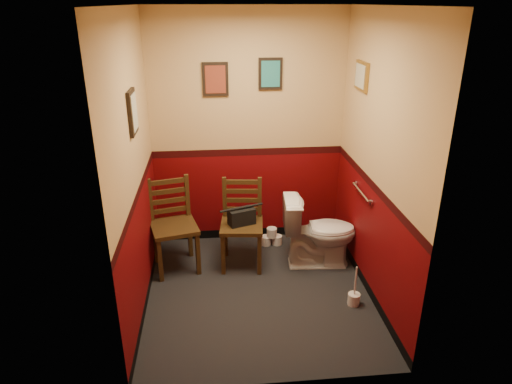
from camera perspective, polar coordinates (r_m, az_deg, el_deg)
The scene contains 17 objects.
floor at distance 4.74m, azimuth 0.30°, elevation -12.40°, with size 2.20×2.40×0.00m, color black.
ceiling at distance 3.88m, azimuth 0.39°, elevation 22.31°, with size 2.20×2.40×0.00m, color silver.
wall_back at distance 5.26m, azimuth -1.03°, elevation 7.52°, with size 2.20×2.70×0.00m, color #560508.
wall_front at distance 3.02m, azimuth 2.71°, elevation -4.46°, with size 2.20×2.70×0.00m, color #560508.
wall_left at distance 4.15m, azimuth -14.94°, elevation 2.55°, with size 2.40×2.70×0.00m, color #560508.
wall_right at distance 4.36m, azimuth 14.89°, elevation 3.53°, with size 2.40×2.70×0.00m, color #560508.
grab_bar at distance 4.71m, azimuth 13.05°, elevation -0.07°, with size 0.05×0.56×0.06m.
framed_print_back_a at distance 5.10m, azimuth -5.10°, elevation 13.86°, with size 0.28×0.04×0.36m.
framed_print_back_b at distance 5.13m, azimuth 1.82°, elevation 14.56°, with size 0.26×0.04×0.34m.
framed_print_left at distance 4.11m, azimuth -15.16°, elevation 9.60°, with size 0.04×0.30×0.38m.
framed_print_right at distance 4.75m, azimuth 13.05°, elevation 13.95°, with size 0.04×0.34×0.28m.
toilet at distance 5.06m, azimuth 7.90°, elevation -4.98°, with size 0.45×0.80×0.79m, color white.
toilet_brush at distance 4.64m, azimuth 12.13°, elevation -12.85°, with size 0.12×0.12×0.42m.
chair_left at distance 5.00m, azimuth -10.30°, elevation -4.11°, with size 0.57×0.57×1.00m.
chair_right at distance 4.99m, azimuth -1.78°, elevation -3.99°, with size 0.50×0.50×0.97m.
handbag at distance 4.90m, azimuth -1.82°, elevation -3.07°, with size 0.31×0.23×0.20m.
tp_stack at distance 5.54m, azimuth 1.96°, elevation -5.71°, with size 0.25×0.13×0.22m.
Camera 1 is at (-0.41, -3.86, 2.73)m, focal length 32.00 mm.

